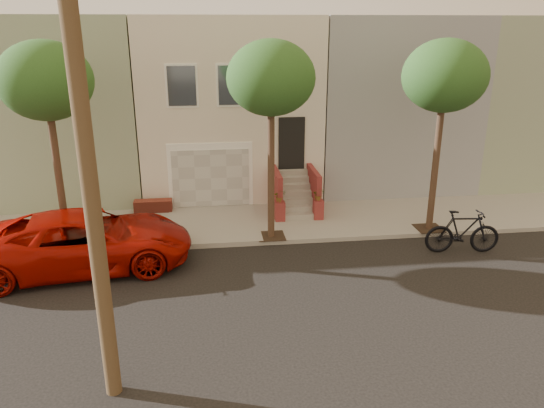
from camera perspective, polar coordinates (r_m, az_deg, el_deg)
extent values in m
plane|color=black|center=(13.76, -2.22, -10.54)|extent=(90.00, 90.00, 0.00)
cube|color=#9C978D|center=(18.56, -3.73, -2.21)|extent=(40.00, 3.70, 0.15)
cube|color=beige|center=(23.36, -4.88, 11.24)|extent=(7.00, 8.00, 7.00)
cube|color=#91A383|center=(24.05, -21.56, 10.23)|extent=(6.50, 8.00, 7.00)
cube|color=#95979D|center=(24.61, 11.46, 11.33)|extent=(6.50, 8.00, 7.00)
cube|color=#91A383|center=(27.37, 24.71, 10.75)|extent=(6.50, 8.00, 7.00)
cube|color=white|center=(19.89, -6.76, 3.18)|extent=(3.20, 0.12, 2.50)
cube|color=beige|center=(19.86, -6.74, 2.86)|extent=(2.90, 0.06, 2.20)
cube|color=#9C978D|center=(18.51, -6.52, -2.09)|extent=(3.20, 3.70, 0.02)
cube|color=#963729|center=(20.00, -12.94, -0.19)|extent=(1.40, 0.45, 0.44)
cube|color=black|center=(19.82, 2.17, 6.67)|extent=(1.00, 0.06, 2.00)
cube|color=#3F4751|center=(19.22, -9.90, 12.67)|extent=(1.00, 0.06, 1.40)
cube|color=white|center=(19.24, -9.89, 12.68)|extent=(1.15, 0.05, 1.55)
cube|color=#3F4751|center=(19.23, -4.40, 12.89)|extent=(1.00, 0.06, 1.40)
cube|color=white|center=(19.25, -4.40, 12.90)|extent=(1.15, 0.05, 1.55)
cube|color=#3F4751|center=(19.41, 1.05, 13.00)|extent=(1.00, 0.06, 1.40)
cube|color=white|center=(19.43, 1.04, 13.01)|extent=(1.15, 0.05, 1.55)
cube|color=#9C978D|center=(18.78, 2.97, -1.37)|extent=(1.20, 0.28, 0.20)
cube|color=#9C978D|center=(18.97, 2.83, -0.51)|extent=(1.20, 0.28, 0.20)
cube|color=#9C978D|center=(19.16, 2.69, 0.33)|extent=(1.20, 0.28, 0.20)
cube|color=#9C978D|center=(19.36, 2.56, 1.15)|extent=(1.20, 0.28, 0.20)
cube|color=#9C978D|center=(19.56, 2.43, 1.96)|extent=(1.20, 0.28, 0.20)
cube|color=#9C978D|center=(19.77, 2.30, 2.75)|extent=(1.20, 0.28, 0.20)
cube|color=#9C978D|center=(19.98, 2.18, 3.52)|extent=(1.20, 0.28, 0.20)
cube|color=maroon|center=(19.23, 0.51, 1.35)|extent=(0.18, 1.96, 1.60)
cube|color=maroon|center=(19.46, 4.60, 1.51)|extent=(0.18, 1.96, 1.60)
cube|color=maroon|center=(18.55, 0.87, -0.79)|extent=(0.35, 0.35, 0.70)
imported|color=#234B1B|center=(18.36, 0.88, 0.90)|extent=(0.40, 0.35, 0.45)
cube|color=maroon|center=(18.79, 5.10, -0.60)|extent=(0.35, 0.35, 0.70)
imported|color=#234B1B|center=(18.60, 5.16, 1.07)|extent=(0.41, 0.35, 0.45)
cube|color=#2D2116|center=(17.74, -21.48, -4.32)|extent=(0.90, 0.90, 0.02)
cylinder|color=#3C251B|center=(17.07, -22.32, 2.16)|extent=(0.22, 0.22, 4.20)
ellipsoid|color=#234B1B|center=(16.52, -23.66, 12.32)|extent=(2.70, 2.57, 2.29)
cube|color=#2D2116|center=(17.28, -0.10, -3.54)|extent=(0.90, 0.90, 0.02)
cylinder|color=#3C251B|center=(16.59, -0.10, 3.15)|extent=(0.22, 0.22, 4.20)
ellipsoid|color=#234B1B|center=(16.02, -0.11, 13.70)|extent=(2.70, 2.57, 2.29)
cube|color=#2D2116|center=(18.73, 16.86, -2.57)|extent=(0.90, 0.90, 0.02)
cylinder|color=#3C251B|center=(18.09, 17.48, 3.62)|extent=(0.22, 0.22, 4.20)
ellipsoid|color=#234B1B|center=(17.58, 18.48, 13.23)|extent=(2.70, 2.57, 2.29)
cylinder|color=#463120|center=(9.13, -19.94, 6.62)|extent=(0.30, 0.30, 10.00)
imported|color=#A30C04|center=(16.09, -19.90, -3.82)|extent=(6.44, 3.56, 1.70)
imported|color=black|center=(17.24, 20.23, -2.87)|extent=(2.39, 0.91, 1.40)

